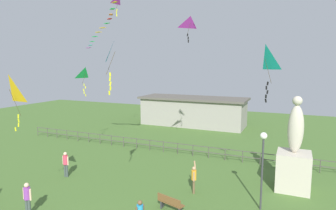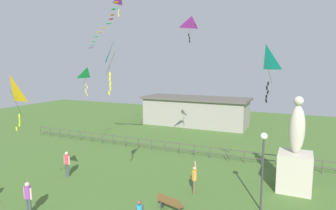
% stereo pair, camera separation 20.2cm
% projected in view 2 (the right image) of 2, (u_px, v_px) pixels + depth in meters
% --- Properties ---
extents(statue_monument, '(1.92, 1.92, 5.73)m').
position_uv_depth(statue_monument, '(295.00, 163.00, 17.46)').
color(statue_monument, beige).
rests_on(statue_monument, ground_plane).
extents(lamppost, '(0.36, 0.36, 4.14)m').
position_uv_depth(lamppost, '(263.00, 154.00, 14.85)').
color(lamppost, '#38383D').
rests_on(lamppost, ground_plane).
extents(park_bench, '(1.55, 0.81, 0.85)m').
position_uv_depth(park_bench, '(170.00, 203.00, 15.04)').
color(park_bench, brown).
rests_on(park_bench, ground_plane).
extents(person_1, '(0.52, 0.32, 1.73)m').
position_uv_depth(person_1, '(67.00, 162.00, 19.75)').
color(person_1, '#3F4C47').
rests_on(person_1, ground_plane).
extents(person_2, '(0.52, 0.32, 1.73)m').
position_uv_depth(person_2, '(28.00, 196.00, 14.65)').
color(person_2, '#3F4C47').
rests_on(person_2, ground_plane).
extents(person_4, '(0.30, 0.51, 1.90)m').
position_uv_depth(person_4, '(194.00, 178.00, 17.14)').
color(person_4, brown).
rests_on(person_4, ground_plane).
extents(kite_0, '(1.02, 1.04, 2.89)m').
position_uv_depth(kite_0, '(265.00, 60.00, 14.46)').
color(kite_0, '#19B2B2').
extents(kite_1, '(0.86, 0.95, 1.88)m').
position_uv_depth(kite_1, '(121.00, 0.00, 24.90)').
color(kite_1, '#B22DB2').
extents(kite_2, '(1.14, 1.17, 1.75)m').
position_uv_depth(kite_2, '(192.00, 23.00, 20.44)').
color(kite_2, '#B22DB2').
extents(kite_3, '(0.92, 1.05, 2.63)m').
position_uv_depth(kite_3, '(115.00, 53.00, 13.79)').
color(kite_3, '#198CD1').
extents(kite_4, '(0.91, 1.12, 2.39)m').
position_uv_depth(kite_4, '(88.00, 74.00, 24.28)').
color(kite_4, '#1EB759').
extents(kite_6, '(0.90, 0.82, 2.82)m').
position_uv_depth(kite_6, '(11.00, 91.00, 14.26)').
color(kite_6, yellow).
extents(waterfront_railing, '(36.05, 0.06, 0.95)m').
position_uv_depth(waterfront_railing, '(196.00, 149.00, 24.12)').
color(waterfront_railing, '#4C4742').
rests_on(waterfront_railing, ground_plane).
extents(pavilion_building, '(13.23, 4.97, 3.53)m').
position_uv_depth(pavilion_building, '(195.00, 111.00, 36.50)').
color(pavilion_building, gray).
rests_on(pavilion_building, ground_plane).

